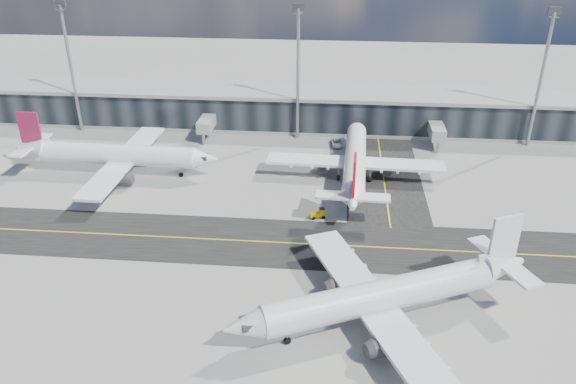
{
  "coord_description": "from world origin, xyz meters",
  "views": [
    {
      "loc": [
        8.53,
        -69.15,
        46.47
      ],
      "look_at": [
        1.2,
        11.45,
        5.0
      ],
      "focal_mm": 35.0,
      "sensor_mm": 36.0,
      "label": 1
    }
  ],
  "objects_px": {
    "airliner_near": "(385,295)",
    "baggage_tug": "(319,213)",
    "airliner_redtail": "(355,161)",
    "airliner_af": "(115,155)",
    "service_van": "(337,143)"
  },
  "relations": [
    {
      "from": "airliner_af",
      "to": "airliner_near",
      "type": "bearing_deg",
      "value": 52.64
    },
    {
      "from": "airliner_near",
      "to": "baggage_tug",
      "type": "distance_m",
      "value": 27.18
    },
    {
      "from": "baggage_tug",
      "to": "service_van",
      "type": "distance_m",
      "value": 31.74
    },
    {
      "from": "airliner_af",
      "to": "baggage_tug",
      "type": "xyz_separation_m",
      "value": [
        39.59,
        -13.71,
        -3.11
      ]
    },
    {
      "from": "airliner_redtail",
      "to": "baggage_tug",
      "type": "xyz_separation_m",
      "value": [
        -6.02,
        -14.88,
        -3.07
      ]
    },
    {
      "from": "airliner_redtail",
      "to": "airliner_af",
      "type": "bearing_deg",
      "value": -176.3
    },
    {
      "from": "airliner_af",
      "to": "airliner_redtail",
      "type": "bearing_deg",
      "value": 92.89
    },
    {
      "from": "airliner_af",
      "to": "service_van",
      "type": "height_order",
      "value": "airliner_af"
    },
    {
      "from": "airliner_af",
      "to": "baggage_tug",
      "type": "relative_size",
      "value": 14.15
    },
    {
      "from": "airliner_af",
      "to": "airliner_redtail",
      "type": "relative_size",
      "value": 1.01
    },
    {
      "from": "airliner_redtail",
      "to": "service_van",
      "type": "relative_size",
      "value": 8.02
    },
    {
      "from": "airliner_near",
      "to": "baggage_tug",
      "type": "bearing_deg",
      "value": -4.46
    },
    {
      "from": "airliner_redtail",
      "to": "baggage_tug",
      "type": "bearing_deg",
      "value": -109.78
    },
    {
      "from": "airliner_af",
      "to": "baggage_tug",
      "type": "bearing_deg",
      "value": 72.32
    },
    {
      "from": "baggage_tug",
      "to": "service_van",
      "type": "relative_size",
      "value": 0.57
    }
  ]
}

